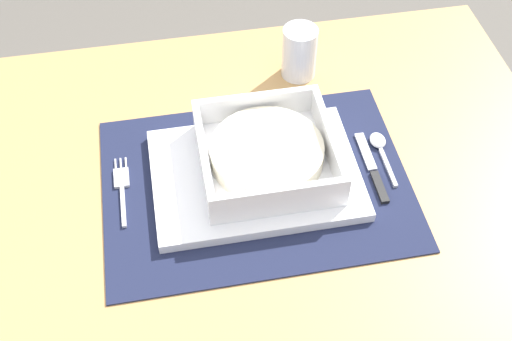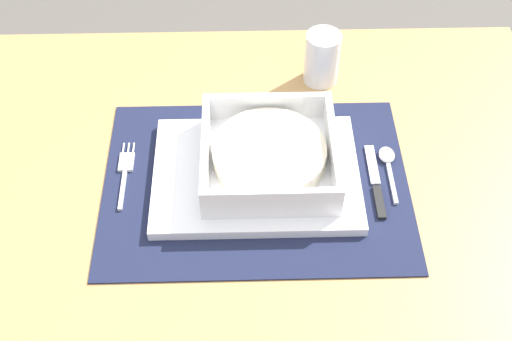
{
  "view_description": "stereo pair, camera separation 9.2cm",
  "coord_description": "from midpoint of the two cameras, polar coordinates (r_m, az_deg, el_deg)",
  "views": [
    {
      "loc": [
        -0.08,
        -0.61,
        1.46
      ],
      "look_at": [
        0.03,
        -0.03,
        0.76
      ],
      "focal_mm": 45.23,
      "sensor_mm": 36.0,
      "label": 1
    },
    {
      "loc": [
        0.02,
        -0.62,
        1.46
      ],
      "look_at": [
        0.03,
        -0.03,
        0.76
      ],
      "focal_mm": 45.23,
      "sensor_mm": 36.0,
      "label": 2
    }
  ],
  "objects": [
    {
      "name": "drinking_glass",
      "position": [
        1.09,
        1.39,
        10.07
      ],
      "size": [
        0.06,
        0.06,
        0.09
      ],
      "color": "white",
      "rests_on": "dining_table"
    },
    {
      "name": "porridge_bowl",
      "position": [
        0.93,
        -1.87,
        1.29
      ],
      "size": [
        0.19,
        0.19,
        0.05
      ],
      "color": "white",
      "rests_on": "serving_plate"
    },
    {
      "name": "spoon",
      "position": [
        0.99,
        8.3,
        2.05
      ],
      "size": [
        0.02,
        0.11,
        0.01
      ],
      "rotation": [
        0.0,
        0.0,
        0.07
      ],
      "color": "silver",
      "rests_on": "placemat"
    },
    {
      "name": "serving_plate",
      "position": [
        0.94,
        -2.87,
        -0.5
      ],
      "size": [
        0.3,
        0.22,
        0.02
      ],
      "primitive_type": "cube",
      "color": "white",
      "rests_on": "placemat"
    },
    {
      "name": "dining_table",
      "position": [
        1.05,
        -4.42,
        -4.1
      ],
      "size": [
        1.01,
        0.66,
        0.73
      ],
      "color": "#B2844C",
      "rests_on": "ground"
    },
    {
      "name": "butter_knife",
      "position": [
        0.96,
        7.7,
        -0.32
      ],
      "size": [
        0.01,
        0.13,
        0.01
      ],
      "rotation": [
        0.0,
        0.0,
        -0.03
      ],
      "color": "black",
      "rests_on": "placemat"
    },
    {
      "name": "placemat",
      "position": [
        0.95,
        -2.79,
        -1.28
      ],
      "size": [
        0.45,
        0.33,
        0.0
      ],
      "primitive_type": "cube",
      "color": "#191E38",
      "rests_on": "dining_table"
    },
    {
      "name": "fork",
      "position": [
        0.97,
        -14.47,
        -1.48
      ],
      "size": [
        0.02,
        0.13,
        0.0
      ],
      "rotation": [
        0.0,
        0.0,
        -0.04
      ],
      "color": "silver",
      "rests_on": "placemat"
    }
  ]
}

